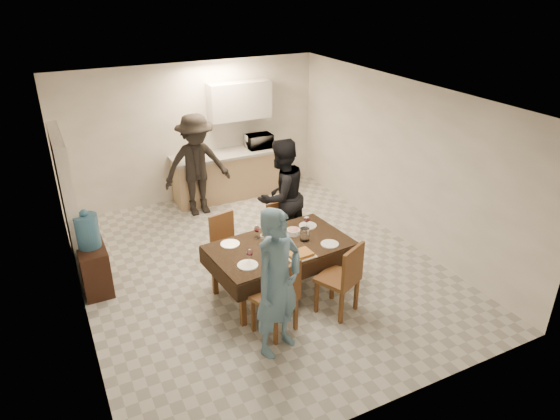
{
  "coord_description": "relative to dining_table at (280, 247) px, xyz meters",
  "views": [
    {
      "loc": [
        -2.61,
        -5.9,
        4.04
      ],
      "look_at": [
        0.19,
        -0.3,
        1.05
      ],
      "focal_mm": 32.0,
      "sensor_mm": 36.0,
      "label": 1
    }
  ],
  "objects": [
    {
      "name": "floor",
      "position": [
        -0.01,
        0.67,
        -0.7
      ],
      "size": [
        5.0,
        6.0,
        0.02
      ],
      "primitive_type": "cube",
      "color": "beige",
      "rests_on": "ground"
    },
    {
      "name": "ceiling",
      "position": [
        -0.01,
        0.67,
        1.9
      ],
      "size": [
        5.0,
        6.0,
        0.02
      ],
      "primitive_type": "cube",
      "color": "white",
      "rests_on": "wall_back"
    },
    {
      "name": "wall_back",
      "position": [
        -0.01,
        3.67,
        0.6
      ],
      "size": [
        5.0,
        0.02,
        2.6
      ],
      "primitive_type": "cube",
      "color": "white",
      "rests_on": "floor"
    },
    {
      "name": "wall_front",
      "position": [
        -0.01,
        -2.33,
        0.6
      ],
      "size": [
        5.0,
        0.02,
        2.6
      ],
      "primitive_type": "cube",
      "color": "white",
      "rests_on": "floor"
    },
    {
      "name": "wall_left",
      "position": [
        -2.51,
        0.67,
        0.6
      ],
      "size": [
        0.02,
        6.0,
        2.6
      ],
      "primitive_type": "cube",
      "color": "white",
      "rests_on": "floor"
    },
    {
      "name": "wall_right",
      "position": [
        2.49,
        0.67,
        0.6
      ],
      "size": [
        0.02,
        6.0,
        2.6
      ],
      "primitive_type": "cube",
      "color": "white",
      "rests_on": "floor"
    },
    {
      "name": "stub_partition",
      "position": [
        -2.43,
        1.87,
        0.35
      ],
      "size": [
        0.15,
        1.4,
        2.1
      ],
      "primitive_type": "cube",
      "color": "white",
      "rests_on": "floor"
    },
    {
      "name": "kitchen_base_cabinet",
      "position": [
        0.59,
        3.35,
        -0.27
      ],
      "size": [
        2.2,
        0.6,
        0.86
      ],
      "primitive_type": "cube",
      "color": "tan",
      "rests_on": "floor"
    },
    {
      "name": "kitchen_worktop",
      "position": [
        0.59,
        3.35,
        0.19
      ],
      "size": [
        2.24,
        0.64,
        0.05
      ],
      "primitive_type": "cube",
      "color": "#A5A4A0",
      "rests_on": "kitchen_base_cabinet"
    },
    {
      "name": "upper_cabinet",
      "position": [
        0.89,
        3.49,
        1.15
      ],
      "size": [
        1.2,
        0.34,
        0.7
      ],
      "primitive_type": "cube",
      "color": "silver",
      "rests_on": "wall_back"
    },
    {
      "name": "dining_table",
      "position": [
        0.0,
        0.0,
        0.0
      ],
      "size": [
        1.97,
        1.26,
        0.73
      ],
      "rotation": [
        0.0,
        0.0,
        0.1
      ],
      "color": "black",
      "rests_on": "floor"
    },
    {
      "name": "chair_near_left",
      "position": [
        -0.45,
        -0.85,
        -0.08
      ],
      "size": [
        0.6,
        0.61,
        0.54
      ],
      "rotation": [
        0.0,
        0.0,
        0.39
      ],
      "color": "brown",
      "rests_on": "floor"
    },
    {
      "name": "chair_near_right",
      "position": [
        0.45,
        -0.85,
        -0.07
      ],
      "size": [
        0.62,
        0.64,
        0.55
      ],
      "rotation": [
        0.0,
        0.0,
        0.44
      ],
      "color": "brown",
      "rests_on": "floor"
    },
    {
      "name": "chair_far_left",
      "position": [
        -0.45,
        0.67,
        -0.15
      ],
      "size": [
        0.48,
        0.48,
        0.48
      ],
      "rotation": [
        0.0,
        0.0,
        3.34
      ],
      "color": "brown",
      "rests_on": "floor"
    },
    {
      "name": "chair_far_right",
      "position": [
        0.45,
        0.67,
        -0.15
      ],
      "size": [
        0.44,
        0.44,
        0.48
      ],
      "rotation": [
        0.0,
        0.0,
        3.25
      ],
      "color": "brown",
      "rests_on": "floor"
    },
    {
      "name": "console",
      "position": [
        -2.29,
        1.19,
        -0.36
      ],
      "size": [
        0.37,
        0.73,
        0.68
      ],
      "primitive_type": "cube",
      "color": "#321B10",
      "rests_on": "floor"
    },
    {
      "name": "water_jug",
      "position": [
        -2.29,
        1.19,
        0.21
      ],
      "size": [
        0.31,
        0.31,
        0.47
      ],
      "primitive_type": "cylinder",
      "color": "teal",
      "rests_on": "console"
    },
    {
      "name": "wine_bottle",
      "position": [
        -0.05,
        0.05,
        0.18
      ],
      "size": [
        0.08,
        0.08,
        0.3
      ],
      "primitive_type": null,
      "color": "black",
      "rests_on": "dining_table"
    },
    {
      "name": "water_pitcher",
      "position": [
        0.35,
        -0.05,
        0.13
      ],
      "size": [
        0.12,
        0.12,
        0.18
      ],
      "primitive_type": "cylinder",
      "color": "white",
      "rests_on": "dining_table"
    },
    {
      "name": "savoury_tart",
      "position": [
        0.1,
        -0.38,
        0.06
      ],
      "size": [
        0.39,
        0.3,
        0.05
      ],
      "primitive_type": "cube",
      "rotation": [
        0.0,
        0.0,
        0.08
      ],
      "color": "#B48234",
      "rests_on": "dining_table"
    },
    {
      "name": "salad_bowl",
      "position": [
        0.3,
        0.18,
        0.07
      ],
      "size": [
        0.19,
        0.19,
        0.07
      ],
      "primitive_type": "cylinder",
      "color": "white",
      "rests_on": "dining_table"
    },
    {
      "name": "mushroom_dish",
      "position": [
        -0.05,
        0.28,
        0.05
      ],
      "size": [
        0.2,
        0.2,
        0.03
      ],
      "primitive_type": "cylinder",
      "color": "white",
      "rests_on": "dining_table"
    },
    {
      "name": "wine_glass_a",
      "position": [
        -0.55,
        -0.25,
        0.14
      ],
      "size": [
        0.09,
        0.09,
        0.2
      ],
      "primitive_type": null,
      "color": "white",
      "rests_on": "dining_table"
    },
    {
      "name": "wine_glass_b",
      "position": [
        0.55,
        0.25,
        0.13
      ],
      "size": [
        0.09,
        0.09,
        0.2
      ],
      "primitive_type": null,
      "color": "white",
      "rests_on": "dining_table"
    },
    {
      "name": "wine_glass_c",
      "position": [
        -0.2,
        0.3,
        0.13
      ],
      "size": [
        0.08,
        0.08,
        0.19
      ],
      "primitive_type": null,
      "color": "white",
      "rests_on": "dining_table"
    },
    {
      "name": "plate_near_left",
      "position": [
        -0.6,
        -0.3,
        0.04
      ],
      "size": [
        0.26,
        0.26,
        0.02
      ],
      "primitive_type": "cylinder",
      "color": "white",
      "rests_on": "dining_table"
    },
    {
      "name": "plate_near_right",
      "position": [
        0.6,
        -0.3,
        0.04
      ],
      "size": [
        0.24,
        0.24,
        0.01
      ],
      "primitive_type": "cylinder",
      "color": "white",
      "rests_on": "dining_table"
    },
    {
      "name": "plate_far_left",
      "position": [
        -0.6,
        0.3,
        0.04
      ],
      "size": [
        0.26,
        0.26,
        0.01
      ],
      "primitive_type": "cylinder",
      "color": "white",
      "rests_on": "dining_table"
    },
    {
      "name": "plate_far_right",
      "position": [
        0.6,
        0.3,
        0.04
      ],
      "size": [
        0.25,
        0.25,
        0.01
      ],
      "primitive_type": "cylinder",
      "color": "white",
      "rests_on": "dining_table"
    },
    {
      "name": "microwave",
      "position": [
        1.22,
        3.35,
        0.35
      ],
      "size": [
        0.49,
        0.33,
        0.27
      ],
      "primitive_type": "imported",
      "rotation": [
        0.0,
        0.0,
        3.14
      ],
      "color": "silver",
      "rests_on": "kitchen_worktop"
    },
    {
      "name": "person_near",
      "position": [
        -0.55,
        -1.05,
        0.21
      ],
      "size": [
        0.77,
        0.64,
        1.81
      ],
      "primitive_type": "imported",
      "rotation": [
        0.0,
        0.0,
        0.36
      ],
      "color": "#5D85A1",
      "rests_on": "floor"
    },
    {
      "name": "person_far",
      "position": [
        0.55,
        1.05,
        0.22
      ],
      "size": [
        1.05,
        0.92,
        1.83
      ],
      "primitive_type": "imported",
      "rotation": [
        0.0,
        0.0,
        3.44
      ],
      "color": "black",
      "rests_on": "floor"
    },
    {
      "name": "person_kitchen",
      "position": [
        -0.21,
        2.9,
        0.23
      ],
      "size": [
        1.2,
        0.69,
        1.86
      ],
      "primitive_type": "imported",
      "color": "black",
      "rests_on": "floor"
    }
  ]
}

